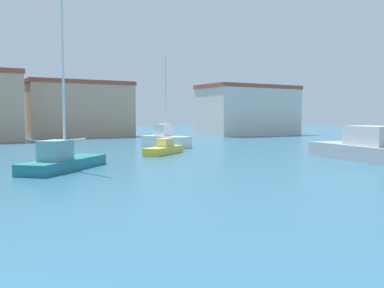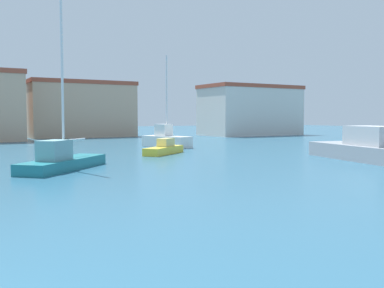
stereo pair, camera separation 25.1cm
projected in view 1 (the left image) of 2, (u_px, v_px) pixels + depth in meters
name	position (u px, v px, depth m)	size (l,w,h in m)	color
water	(187.00, 157.00, 28.10)	(160.00, 160.00, 0.00)	#285670
sailboat_teal_outer_mooring	(63.00, 159.00, 21.13)	(5.31, 5.30, 8.66)	#1E707A
motorboat_yellow_distant_east	(164.00, 149.00, 30.08)	(4.07, 3.52, 1.10)	gold
motorboat_grey_far_right	(368.00, 148.00, 25.75)	(4.44, 8.86, 2.07)	gray
sailboat_white_distant_north	(165.00, 139.00, 36.66)	(2.92, 4.90, 7.78)	white
warehouse_block	(80.00, 109.00, 54.41)	(13.10, 5.77, 7.08)	tan
yacht_club	(248.00, 110.00, 60.15)	(13.63, 7.36, 6.91)	beige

